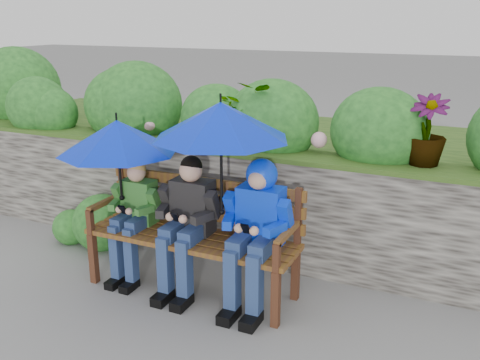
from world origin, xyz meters
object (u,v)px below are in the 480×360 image
at_px(boy_right, 256,222).
at_px(umbrella_left, 118,137).
at_px(umbrella_right, 221,121).
at_px(boy_middle, 187,218).
at_px(boy_left, 134,213).
at_px(park_bench, 195,227).

relative_size(boy_right, umbrella_left, 1.18).
distance_m(boy_right, umbrella_right, 0.80).
distance_m(boy_middle, umbrella_left, 0.86).
bearing_deg(boy_left, boy_right, -0.03).
bearing_deg(boy_left, park_bench, 7.41).
bearing_deg(park_bench, boy_left, -172.59).
bearing_deg(umbrella_right, boy_right, 5.12).
relative_size(boy_left, umbrella_left, 1.04).
xyz_separation_m(boy_right, umbrella_right, (-0.27, -0.02, 0.75)).
height_order(boy_middle, umbrella_left, umbrella_left).
xyz_separation_m(boy_left, umbrella_left, (-0.10, -0.02, 0.65)).
height_order(boy_right, umbrella_left, umbrella_left).
relative_size(boy_left, umbrella_right, 0.99).
bearing_deg(boy_middle, umbrella_left, -178.92).
height_order(boy_right, umbrella_right, umbrella_right).
relative_size(park_bench, boy_right, 1.52).
distance_m(boy_middle, umbrella_right, 0.87).
distance_m(park_bench, umbrella_left, 0.96).
xyz_separation_m(park_bench, boy_left, (-0.55, -0.07, 0.06)).
bearing_deg(boy_middle, umbrella_right, -2.72).
bearing_deg(boy_right, park_bench, 172.78).
relative_size(boy_middle, umbrella_right, 1.09).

